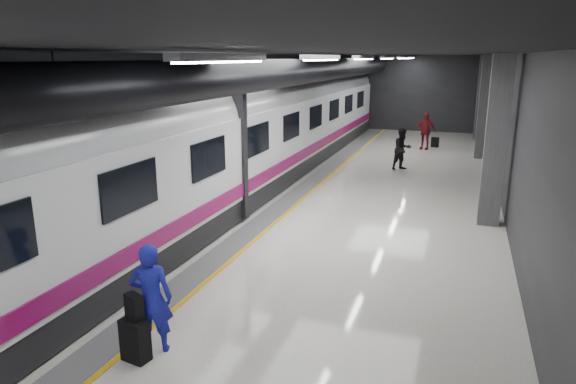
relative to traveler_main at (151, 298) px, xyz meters
The scene contains 9 objects.
ground 6.45m from the traveler_main, 85.06° to the left, with size 40.00×40.00×0.00m, color silver.
platform_hall 7.80m from the traveler_main, 87.94° to the left, with size 10.02×40.02×4.51m.
train 7.02m from the traveler_main, 112.95° to the left, with size 3.05×38.00×4.05m.
traveler_main is the anchor object (origin of this frame).
suitcase_main 0.64m from the traveler_main, 106.82° to the right, with size 0.41×0.26×0.66m, color black.
shoulder_bag 0.31m from the traveler_main, 108.60° to the right, with size 0.29×0.15×0.39m, color black.
traveler_far_a 14.77m from the traveler_main, 82.11° to the left, with size 0.82×0.64×1.68m, color black.
traveler_far_b 19.99m from the traveler_main, 82.78° to the left, with size 1.05×0.44×1.80m, color maroon.
suitcase_far 20.84m from the traveler_main, 81.77° to the left, with size 0.34×0.22×0.50m, color black.
Camera 1 is at (3.70, -12.40, 4.40)m, focal length 32.00 mm.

